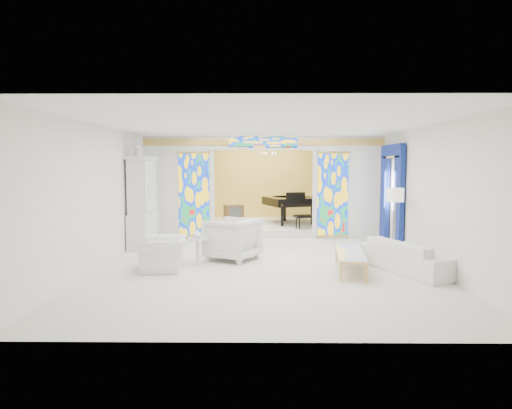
{
  "coord_description": "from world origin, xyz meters",
  "views": [
    {
      "loc": [
        -0.08,
        -11.41,
        2.17
      ],
      "look_at": [
        -0.2,
        0.2,
        1.16
      ],
      "focal_mm": 32.0,
      "sensor_mm": 36.0,
      "label": 1
    }
  ],
  "objects_px": {
    "china_cabinet": "(142,203)",
    "armchair_left": "(164,254)",
    "coffee_table": "(350,254)",
    "tv_console": "(234,212)",
    "sofa": "(410,256)",
    "grand_piano": "(291,201)",
    "armchair_right": "(232,239)"
  },
  "relations": [
    {
      "from": "coffee_table",
      "to": "tv_console",
      "type": "xyz_separation_m",
      "value": [
        -2.7,
        5.66,
        0.25
      ]
    },
    {
      "from": "coffee_table",
      "to": "grand_piano",
      "type": "distance_m",
      "value": 6.59
    },
    {
      "from": "armchair_left",
      "to": "grand_piano",
      "type": "distance_m",
      "value": 7.1
    },
    {
      "from": "china_cabinet",
      "to": "armchair_right",
      "type": "bearing_deg",
      "value": -34.56
    },
    {
      "from": "grand_piano",
      "to": "armchair_left",
      "type": "bearing_deg",
      "value": -135.96
    },
    {
      "from": "sofa",
      "to": "tv_console",
      "type": "height_order",
      "value": "tv_console"
    },
    {
      "from": "armchair_left",
      "to": "coffee_table",
      "type": "distance_m",
      "value": 3.82
    },
    {
      "from": "china_cabinet",
      "to": "sofa",
      "type": "xyz_separation_m",
      "value": [
        6.17,
        -2.85,
        -0.85
      ]
    },
    {
      "from": "china_cabinet",
      "to": "tv_console",
      "type": "xyz_separation_m",
      "value": [
        2.26,
        2.79,
        -0.55
      ]
    },
    {
      "from": "coffee_table",
      "to": "grand_piano",
      "type": "relative_size",
      "value": 0.62
    },
    {
      "from": "armchair_left",
      "to": "coffee_table",
      "type": "relative_size",
      "value": 0.55
    },
    {
      "from": "armchair_right",
      "to": "china_cabinet",
      "type": "bearing_deg",
      "value": -96.58
    },
    {
      "from": "sofa",
      "to": "armchair_left",
      "type": "bearing_deg",
      "value": 65.11
    },
    {
      "from": "china_cabinet",
      "to": "coffee_table",
      "type": "xyz_separation_m",
      "value": [
        4.96,
        -2.88,
        -0.8
      ]
    },
    {
      "from": "armchair_right",
      "to": "sofa",
      "type": "height_order",
      "value": "armchair_right"
    },
    {
      "from": "china_cabinet",
      "to": "tv_console",
      "type": "height_order",
      "value": "china_cabinet"
    },
    {
      "from": "armchair_left",
      "to": "china_cabinet",
      "type": "bearing_deg",
      "value": -163.56
    },
    {
      "from": "armchair_right",
      "to": "grand_piano",
      "type": "height_order",
      "value": "grand_piano"
    },
    {
      "from": "armchair_right",
      "to": "grand_piano",
      "type": "bearing_deg",
      "value": -169.72
    },
    {
      "from": "china_cabinet",
      "to": "coffee_table",
      "type": "distance_m",
      "value": 5.79
    },
    {
      "from": "sofa",
      "to": "coffee_table",
      "type": "height_order",
      "value": "sofa"
    },
    {
      "from": "armchair_left",
      "to": "tv_console",
      "type": "distance_m",
      "value": 5.63
    },
    {
      "from": "sofa",
      "to": "grand_piano",
      "type": "relative_size",
      "value": 0.73
    },
    {
      "from": "sofa",
      "to": "tv_console",
      "type": "relative_size",
      "value": 3.2
    },
    {
      "from": "armchair_right",
      "to": "sofa",
      "type": "xyz_separation_m",
      "value": [
        3.68,
        -1.14,
        -0.16
      ]
    },
    {
      "from": "armchair_left",
      "to": "coffee_table",
      "type": "height_order",
      "value": "armchair_left"
    },
    {
      "from": "armchair_left",
      "to": "tv_console",
      "type": "xyz_separation_m",
      "value": [
        1.12,
        5.51,
        0.29
      ]
    },
    {
      "from": "coffee_table",
      "to": "tv_console",
      "type": "distance_m",
      "value": 6.28
    },
    {
      "from": "china_cabinet",
      "to": "armchair_left",
      "type": "bearing_deg",
      "value": -67.35
    },
    {
      "from": "coffee_table",
      "to": "sofa",
      "type": "bearing_deg",
      "value": 1.13
    },
    {
      "from": "coffee_table",
      "to": "tv_console",
      "type": "height_order",
      "value": "tv_console"
    },
    {
      "from": "armchair_left",
      "to": "armchair_right",
      "type": "bearing_deg",
      "value": 120.56
    }
  ]
}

